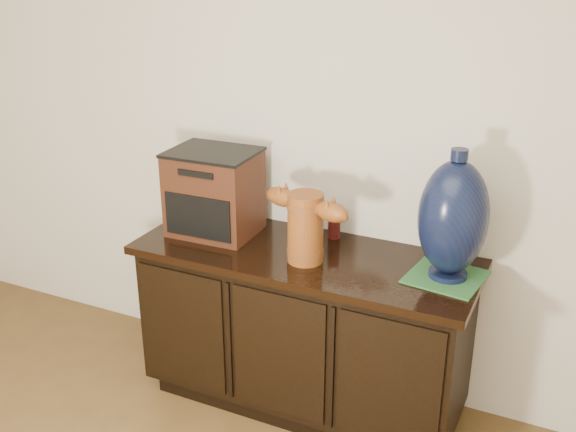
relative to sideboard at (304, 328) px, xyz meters
The scene contains 6 objects.
sideboard is the anchor object (origin of this frame).
terracotta_vessel 0.54m from the sideboard, 64.16° to the right, with size 0.41×0.19×0.29m.
tv_radio 0.72m from the sideboard, behind, with size 0.39×0.32×0.38m.
green_mat 0.70m from the sideboard, ahead, with size 0.28×0.28×0.01m, color #295C2E.
lamp_base 0.86m from the sideboard, ahead, with size 0.30×0.30×0.51m.
spray_can 0.49m from the sideboard, 75.21° to the left, with size 0.05×0.05×0.16m.
Camera 1 is at (1.03, -0.13, 1.97)m, focal length 42.00 mm.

